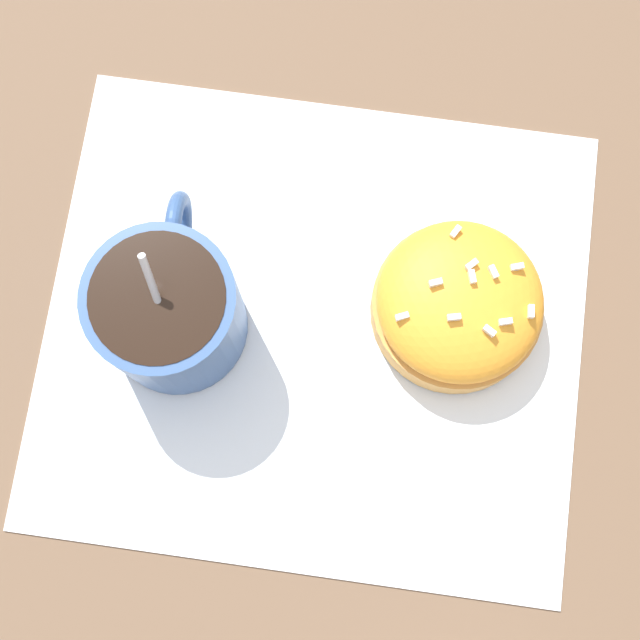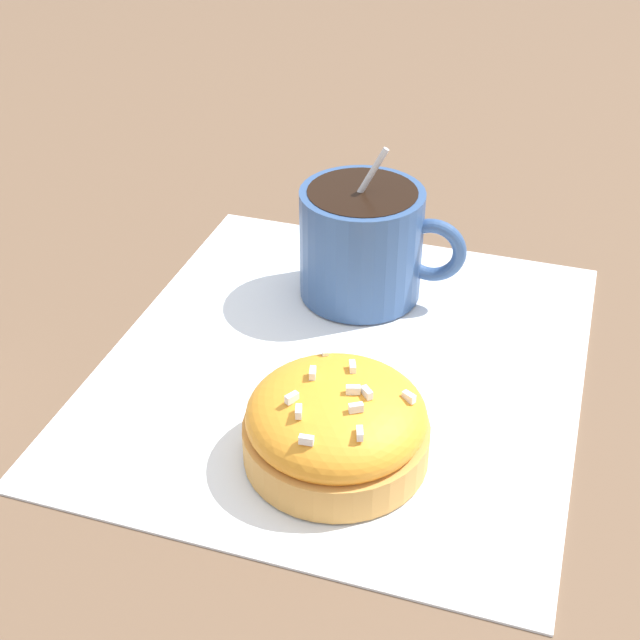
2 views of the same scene
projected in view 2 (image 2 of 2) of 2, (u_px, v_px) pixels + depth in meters
name	position (u px, v px, depth m)	size (l,w,h in m)	color
ground_plane	(343.00, 365.00, 0.54)	(3.00, 3.00, 0.00)	brown
paper_napkin	(343.00, 363.00, 0.54)	(0.33, 0.30, 0.00)	white
coffee_cup	(363.00, 239.00, 0.58)	(0.08, 0.11, 0.10)	#335184
frosted_pastry	(336.00, 424.00, 0.46)	(0.10, 0.10, 0.05)	#D19347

